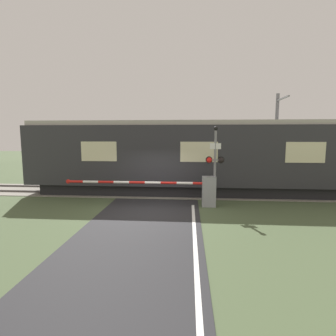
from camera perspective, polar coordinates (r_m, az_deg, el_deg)
ground_plane at (r=11.18m, az=-3.81°, el=-9.31°), size 80.00×80.00×0.00m
track_bed at (r=14.74m, az=-1.71°, el=-5.17°), size 36.00×3.20×0.13m
train at (r=14.37m, az=6.50°, el=2.44°), size 18.12×3.10×3.91m
crossing_barrier at (r=11.81m, az=6.04°, el=-4.73°), size 6.88×0.44×1.35m
signal_post at (r=11.69m, az=10.21°, el=1.37°), size 0.82×0.26×3.56m
catenary_pole at (r=17.46m, az=22.45°, el=5.99°), size 0.20×1.90×5.67m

